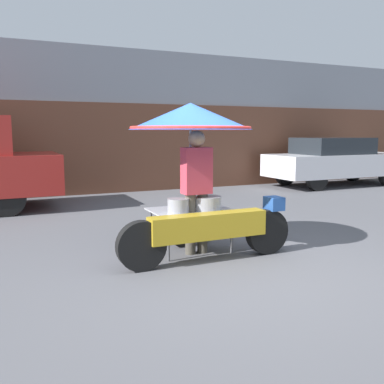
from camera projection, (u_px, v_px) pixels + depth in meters
ground_plane at (237, 269)px, 5.16m from camera, size 36.00×36.00×0.00m
shopfront_building at (94, 122)px, 12.13m from camera, size 28.00×2.06×3.84m
vendor_motorcycle_cart at (194, 143)px, 5.68m from camera, size 2.38×1.66×2.02m
vendor_person at (197, 185)px, 5.70m from camera, size 0.38×0.22×1.66m
parked_car at (336, 161)px, 13.05m from camera, size 4.45×1.69×1.46m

